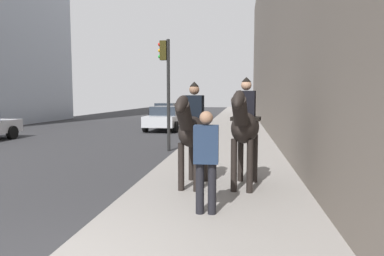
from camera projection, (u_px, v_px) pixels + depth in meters
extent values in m
ellipsoid|color=black|center=(194.00, 131.00, 7.42)|extent=(1.55, 0.70, 0.66)
cylinder|color=black|center=(196.00, 167.00, 7.01)|extent=(0.13, 0.13, 0.99)
cylinder|color=black|center=(181.00, 167.00, 7.09)|extent=(0.13, 0.13, 0.99)
cylinder|color=black|center=(205.00, 160.00, 7.88)|extent=(0.13, 0.13, 0.99)
cylinder|color=black|center=(191.00, 159.00, 7.96)|extent=(0.13, 0.13, 0.99)
cylinder|color=black|center=(185.00, 117.00, 6.64)|extent=(0.66, 0.34, 0.68)
ellipsoid|color=black|center=(182.00, 105.00, 6.42)|extent=(0.64, 0.28, 0.49)
cylinder|color=black|center=(201.00, 132.00, 8.12)|extent=(0.29, 0.13, 0.55)
cube|color=black|center=(194.00, 123.00, 7.45)|extent=(0.49, 0.64, 0.08)
cube|color=black|center=(194.00, 108.00, 7.42)|extent=(0.31, 0.40, 0.55)
sphere|color=#8C664C|center=(194.00, 90.00, 7.39)|extent=(0.22, 0.22, 0.22)
cone|color=black|center=(194.00, 84.00, 7.37)|extent=(0.22, 0.22, 0.10)
ellipsoid|color=black|center=(245.00, 127.00, 7.31)|extent=(1.57, 0.78, 0.66)
cylinder|color=black|center=(250.00, 166.00, 6.91)|extent=(0.13, 0.13, 1.08)
cylinder|color=black|center=(234.00, 165.00, 7.00)|extent=(0.13, 0.13, 1.08)
cylinder|color=black|center=(255.00, 158.00, 7.76)|extent=(0.13, 0.13, 1.08)
cylinder|color=black|center=(241.00, 158.00, 7.86)|extent=(0.13, 0.13, 1.08)
cylinder|color=black|center=(240.00, 113.00, 6.54)|extent=(0.67, 0.37, 0.68)
ellipsoid|color=black|center=(239.00, 100.00, 6.32)|extent=(0.65, 0.31, 0.49)
cylinder|color=black|center=(250.00, 129.00, 8.00)|extent=(0.29, 0.14, 0.55)
cube|color=black|center=(246.00, 119.00, 7.34)|extent=(0.52, 0.66, 0.08)
cube|color=black|center=(246.00, 104.00, 7.31)|extent=(0.33, 0.42, 0.55)
sphere|color=tan|center=(246.00, 85.00, 7.28)|extent=(0.22, 0.22, 0.22)
cone|color=black|center=(246.00, 79.00, 7.27)|extent=(0.23, 0.23, 0.10)
cylinder|color=black|center=(200.00, 188.00, 5.69)|extent=(0.14, 0.14, 0.85)
cylinder|color=black|center=(212.00, 189.00, 5.67)|extent=(0.14, 0.14, 0.85)
cube|color=#1E2D47|center=(206.00, 144.00, 5.61)|extent=(0.27, 0.41, 0.62)
sphere|color=#8C664C|center=(206.00, 118.00, 5.57)|extent=(0.22, 0.22, 0.22)
cylinder|color=black|center=(12.00, 133.00, 16.46)|extent=(0.64, 0.23, 0.64)
cube|color=black|center=(166.00, 113.00, 29.93)|extent=(4.31, 1.97, 0.60)
cube|color=#262D38|center=(166.00, 106.00, 30.12)|extent=(2.09, 1.67, 0.52)
cylinder|color=black|center=(172.00, 117.00, 28.50)|extent=(0.65, 0.24, 0.64)
cylinder|color=black|center=(151.00, 117.00, 28.82)|extent=(0.65, 0.24, 0.64)
cylinder|color=black|center=(179.00, 115.00, 31.08)|extent=(0.65, 0.24, 0.64)
cylinder|color=black|center=(160.00, 115.00, 31.40)|extent=(0.65, 0.24, 0.64)
cube|color=#B7BABF|center=(166.00, 120.00, 20.78)|extent=(4.21, 1.83, 0.60)
cube|color=#262D38|center=(166.00, 110.00, 20.98)|extent=(2.24, 1.58, 0.52)
cylinder|color=black|center=(175.00, 127.00, 19.40)|extent=(0.64, 0.23, 0.64)
cylinder|color=black|center=(145.00, 127.00, 19.67)|extent=(0.64, 0.23, 0.64)
cylinder|color=black|center=(184.00, 123.00, 21.94)|extent=(0.64, 0.23, 0.64)
cylinder|color=black|center=(157.00, 123.00, 22.22)|extent=(0.64, 0.23, 0.64)
cylinder|color=black|center=(168.00, 96.00, 12.76)|extent=(0.12, 0.12, 4.12)
cube|color=#2D280C|center=(163.00, 50.00, 12.63)|extent=(0.20, 0.24, 0.70)
sphere|color=red|center=(160.00, 44.00, 12.62)|extent=(0.14, 0.14, 0.14)
sphere|color=orange|center=(160.00, 51.00, 12.64)|extent=(0.14, 0.14, 0.14)
sphere|color=green|center=(160.00, 57.00, 12.66)|extent=(0.14, 0.14, 0.14)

